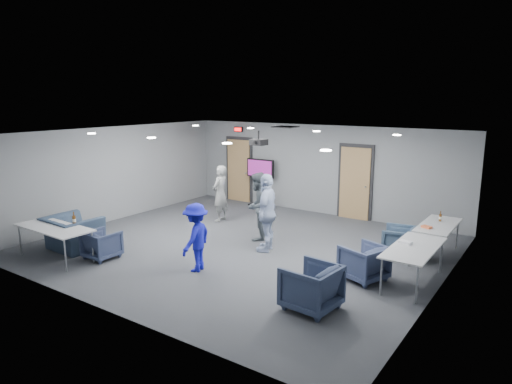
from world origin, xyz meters
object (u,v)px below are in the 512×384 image
Objects in this scene: table_right_b at (414,249)px; projector at (259,142)px; person_a at (220,193)px; tv_stand at (260,179)px; chair_right_a at (400,242)px; table_front_left at (54,229)px; person_d at (196,237)px; chair_right_b at (364,262)px; bottle_front at (74,220)px; bottle_right at (440,218)px; chair_front_b at (72,233)px; person_c at (267,212)px; table_right_a at (438,226)px; person_b at (258,206)px; chair_right_c at (311,287)px; chair_front_a at (102,244)px.

projector reaches higher than table_right_b.
person_a reaches higher than tv_stand.
chair_right_a is 0.39× the size of table_front_left.
person_a is 3.86m from person_d.
chair_right_b is 2.62× the size of bottle_front.
person_a is 2.08× the size of chair_right_b.
bottle_right is (0.62, 0.85, 0.47)m from chair_right_a.
bottle_front is (0.49, -0.25, 0.45)m from chair_front_b.
bottle_front is at bearing -47.73° from chair_right_b.
person_d is at bearing -76.68° from projector.
person_c reaches higher than table_right_b.
person_a is 0.85× the size of table_right_b.
projector is (2.64, 4.11, 1.71)m from table_front_left.
table_right_a is (7.17, 4.38, 0.29)m from chair_front_b.
bottle_right reaches higher than chair_right_a.
person_b is 1.98× the size of chair_right_c.
chair_right_b is at bearing 159.52° from table_right_a.
chair_right_c is 5.01m from chair_front_a.
table_right_b is 4.72m from projector.
table_right_a is 8.51m from table_front_left.
projector is (-4.27, -0.87, 1.72)m from table_right_a.
chair_right_a is at bearing 93.84° from person_b.
person_a is 2.22m from tv_stand.
table_right_b is at bearing -89.18° from bottle_right.
chair_right_a is 3.43m from chair_right_c.
table_front_left is at bearing -46.38° from person_b.
table_front_left is at bearing -81.25° from person_d.
chair_right_b is at bearing -107.70° from bottle_right.
person_c is (0.65, -0.57, 0.06)m from person_b.
chair_front_a is (-5.44, -3.81, -0.03)m from chair_right_a.
table_right_a reaches higher than chair_right_b.
tv_stand reaches higher than person_d.
chair_front_a is (-2.22, -0.63, -0.39)m from person_d.
bottle_right is at bearing 0.82° from table_right_b.
person_a is at bearing -89.56° from chair_right_b.
table_right_b is (4.01, -0.61, -0.16)m from person_b.
person_c is 3.76m from chair_front_a.
chair_right_a is (3.36, 0.72, -0.50)m from person_b.
chair_right_b is at bearing 25.11° from table_front_left.
table_right_b is 7.02m from tv_stand.
chair_right_c reaches higher than chair_right_a.
bottle_front is (0.23, 0.35, 0.15)m from table_front_left.
tv_stand is at bearing 177.09° from person_a.
chair_right_c is at bearing -49.60° from tv_stand.
chair_right_b is at bearing 64.68° from person_a.
bottle_front reaches higher than table_front_left.
person_b is at bearing 52.84° from table_front_left.
chair_right_c is at bearing 152.03° from table_right_b.
table_right_a reaches higher than chair_right_a.
projector is at bearing 58.27° from table_front_left.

